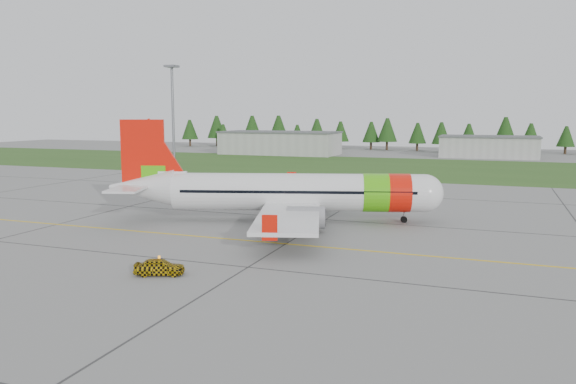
% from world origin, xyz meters
% --- Properties ---
extents(ground, '(320.00, 320.00, 0.00)m').
position_xyz_m(ground, '(0.00, 0.00, 0.00)').
color(ground, gray).
rests_on(ground, ground).
extents(aircraft, '(34.18, 32.30, 10.63)m').
position_xyz_m(aircraft, '(6.72, 17.88, 3.07)').
color(aircraft, silver).
rests_on(aircraft, ground).
extents(follow_me_car, '(1.62, 1.74, 3.51)m').
position_xyz_m(follow_me_car, '(5.00, -3.95, 1.75)').
color(follow_me_car, '#DFB50C').
rests_on(follow_me_car, ground).
extents(service_van, '(1.86, 1.80, 4.51)m').
position_xyz_m(service_van, '(-34.13, 49.45, 2.26)').
color(service_van, white).
rests_on(service_van, ground).
extents(grass_strip, '(320.00, 50.00, 0.03)m').
position_xyz_m(grass_strip, '(0.00, 82.00, 0.01)').
color(grass_strip, '#30561E').
rests_on(grass_strip, ground).
extents(taxi_guideline, '(120.00, 0.25, 0.02)m').
position_xyz_m(taxi_guideline, '(0.00, 8.00, 0.01)').
color(taxi_guideline, gold).
rests_on(taxi_guideline, ground).
extents(hangar_west, '(32.00, 14.00, 6.00)m').
position_xyz_m(hangar_west, '(-30.00, 110.00, 3.00)').
color(hangar_west, '#A8A8A3').
rests_on(hangar_west, ground).
extents(hangar_east, '(24.00, 12.00, 5.20)m').
position_xyz_m(hangar_east, '(25.00, 118.00, 2.60)').
color(hangar_east, '#A8A8A3').
rests_on(hangar_east, ground).
extents(floodlight_mast, '(0.50, 0.50, 20.00)m').
position_xyz_m(floodlight_mast, '(-32.00, 58.00, 10.00)').
color(floodlight_mast, slate).
rests_on(floodlight_mast, ground).
extents(treeline, '(160.00, 8.00, 10.00)m').
position_xyz_m(treeline, '(0.00, 138.00, 5.00)').
color(treeline, '#1C3F14').
rests_on(treeline, ground).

